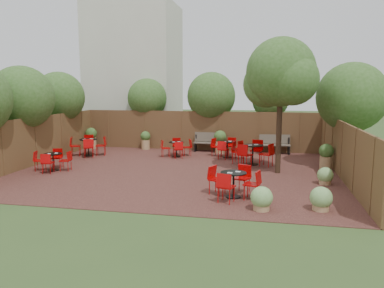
# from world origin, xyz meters

# --- Properties ---
(ground) EXTENTS (80.00, 80.00, 0.00)m
(ground) POSITION_xyz_m (0.00, 0.00, 0.00)
(ground) COLOR #354F23
(ground) RESTS_ON ground
(courtyard_paving) EXTENTS (12.00, 10.00, 0.02)m
(courtyard_paving) POSITION_xyz_m (0.00, 0.00, 0.01)
(courtyard_paving) COLOR #321714
(courtyard_paving) RESTS_ON ground
(fence_back) EXTENTS (12.00, 0.08, 2.00)m
(fence_back) POSITION_xyz_m (0.00, 5.00, 1.00)
(fence_back) COLOR #4E2C1D
(fence_back) RESTS_ON ground
(fence_left) EXTENTS (0.08, 10.00, 2.00)m
(fence_left) POSITION_xyz_m (-6.00, 0.00, 1.00)
(fence_left) COLOR #4E2C1D
(fence_left) RESTS_ON ground
(fence_right) EXTENTS (0.08, 10.00, 2.00)m
(fence_right) POSITION_xyz_m (6.00, 0.00, 1.00)
(fence_right) COLOR #4E2C1D
(fence_right) RESTS_ON ground
(neighbour_building) EXTENTS (5.00, 4.00, 8.00)m
(neighbour_building) POSITION_xyz_m (-4.50, 8.00, 4.00)
(neighbour_building) COLOR beige
(neighbour_building) RESTS_ON ground
(overhang_foliage) EXTENTS (16.02, 10.70, 2.73)m
(overhang_foliage) POSITION_xyz_m (-2.02, 2.02, 2.76)
(overhang_foliage) COLOR #30551B
(overhang_foliage) RESTS_ON ground
(courtyard_tree) EXTENTS (2.70, 2.60, 4.99)m
(courtyard_tree) POSITION_xyz_m (3.80, 0.39, 3.59)
(courtyard_tree) COLOR black
(courtyard_tree) RESTS_ON courtyard_paving
(park_bench_left) EXTENTS (1.54, 0.52, 0.94)m
(park_bench_left) POSITION_xyz_m (0.56, 4.63, 0.50)
(park_bench_left) COLOR brown
(park_bench_left) RESTS_ON courtyard_paving
(park_bench_right) EXTENTS (1.52, 0.63, 0.92)m
(park_bench_right) POSITION_xyz_m (3.75, 4.62, 0.49)
(park_bench_right) COLOR brown
(park_bench_right) RESTS_ON courtyard_paving
(bistro_tables) EXTENTS (9.35, 7.87, 0.95)m
(bistro_tables) POSITION_xyz_m (-0.28, 1.10, 0.46)
(bistro_tables) COLOR black
(bistro_tables) RESTS_ON courtyard_paving
(planters) EXTENTS (11.88, 3.89, 1.10)m
(planters) POSITION_xyz_m (-0.44, 3.64, 0.59)
(planters) COLOR #A27C51
(planters) RESTS_ON courtyard_paving
(low_shrubs) EXTENTS (2.58, 3.68, 0.63)m
(low_shrubs) POSITION_xyz_m (4.38, -3.21, 0.31)
(low_shrubs) COLOR #A27C51
(low_shrubs) RESTS_ON courtyard_paving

